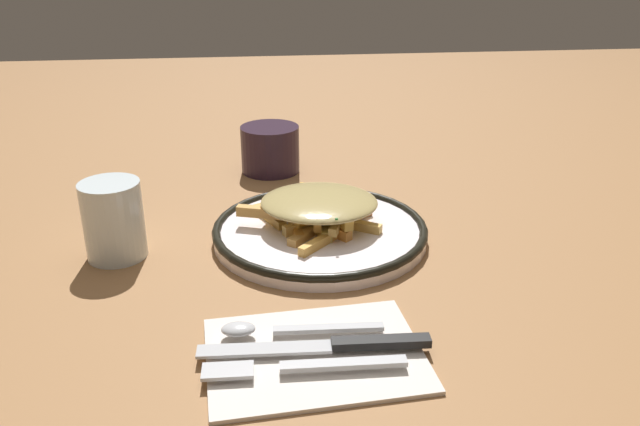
{
  "coord_description": "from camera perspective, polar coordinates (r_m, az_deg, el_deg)",
  "views": [
    {
      "loc": [
        -0.72,
        0.08,
        0.35
      ],
      "look_at": [
        0.0,
        0.0,
        0.04
      ],
      "focal_mm": 36.25,
      "sensor_mm": 36.0,
      "label": 1
    }
  ],
  "objects": [
    {
      "name": "knife",
      "position": [
        0.59,
        1.39,
        -11.56
      ],
      "size": [
        0.03,
        0.21,
        0.01
      ],
      "color": "black",
      "rests_on": "napkin"
    },
    {
      "name": "fries_heap",
      "position": [
        0.8,
        -0.35,
        0.44
      ],
      "size": [
        0.2,
        0.18,
        0.04
      ],
      "color": "#E4BF61",
      "rests_on": "plate"
    },
    {
      "name": "fork",
      "position": [
        0.57,
        -1.43,
        -13.38
      ],
      "size": [
        0.02,
        0.18,
        0.01
      ],
      "color": "silver",
      "rests_on": "napkin"
    },
    {
      "name": "spoon",
      "position": [
        0.61,
        -4.08,
        -10.16
      ],
      "size": [
        0.02,
        0.15,
        0.01
      ],
      "color": "silver",
      "rests_on": "napkin"
    },
    {
      "name": "plate",
      "position": [
        0.8,
        0.0,
        -1.61
      ],
      "size": [
        0.27,
        0.27,
        0.02
      ],
      "color": "white",
      "rests_on": "ground_plane"
    },
    {
      "name": "napkin",
      "position": [
        0.59,
        -0.47,
        -12.21
      ],
      "size": [
        0.16,
        0.2,
        0.01
      ],
      "primitive_type": "cube",
      "rotation": [
        0.0,
        0.0,
        0.07
      ],
      "color": "silver",
      "rests_on": "ground_plane"
    },
    {
      "name": "water_glass",
      "position": [
        0.78,
        -17.77,
        -0.6
      ],
      "size": [
        0.07,
        0.07,
        0.09
      ],
      "primitive_type": "cylinder",
      "color": "silver",
      "rests_on": "ground_plane"
    },
    {
      "name": "coffee_mug",
      "position": [
        1.03,
        -4.42,
        5.68
      ],
      "size": [
        0.12,
        0.09,
        0.07
      ],
      "color": "#2B1B2A",
      "rests_on": "ground_plane"
    },
    {
      "name": "ground_plane",
      "position": [
        0.81,
        0.0,
        -2.31
      ],
      "size": [
        2.6,
        2.6,
        0.0
      ],
      "primitive_type": "plane",
      "color": "#97693F"
    }
  ]
}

